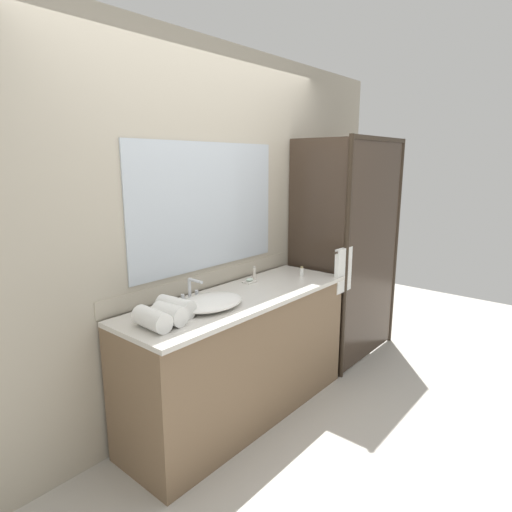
{
  "coord_description": "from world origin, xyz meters",
  "views": [
    {
      "loc": [
        -2.07,
        -1.87,
        1.79
      ],
      "look_at": [
        0.15,
        0.0,
        1.15
      ],
      "focal_mm": 30.0,
      "sensor_mm": 36.0,
      "label": 1
    }
  ],
  "objects_px": {
    "soap_dish": "(249,281)",
    "rolled_towel_far_edge": "(176,307)",
    "amenity_bottle_conditioner": "(254,273)",
    "rolled_towel_near_edge": "(152,319)",
    "rolled_towel_middle": "(170,314)",
    "faucet": "(191,293)",
    "sink_basin": "(211,302)",
    "amenity_bottle_body_wash": "(302,272)"
  },
  "relations": [
    {
      "from": "faucet",
      "to": "amenity_bottle_body_wash",
      "type": "relative_size",
      "value": 2.11
    },
    {
      "from": "amenity_bottle_body_wash",
      "to": "rolled_towel_far_edge",
      "type": "relative_size",
      "value": 0.34
    },
    {
      "from": "rolled_towel_middle",
      "to": "rolled_towel_far_edge",
      "type": "xyz_separation_m",
      "value": [
        0.11,
        0.08,
        -0.0
      ]
    },
    {
      "from": "rolled_towel_near_edge",
      "to": "rolled_towel_middle",
      "type": "relative_size",
      "value": 1.21
    },
    {
      "from": "faucet",
      "to": "amenity_bottle_conditioner",
      "type": "relative_size",
      "value": 1.66
    },
    {
      "from": "soap_dish",
      "to": "sink_basin",
      "type": "bearing_deg",
      "value": -162.67
    },
    {
      "from": "rolled_towel_near_edge",
      "to": "rolled_towel_middle",
      "type": "bearing_deg",
      "value": -6.47
    },
    {
      "from": "sink_basin",
      "to": "amenity_bottle_body_wash",
      "type": "xyz_separation_m",
      "value": [
        0.98,
        -0.02,
        0.01
      ]
    },
    {
      "from": "amenity_bottle_conditioner",
      "to": "rolled_towel_near_edge",
      "type": "relative_size",
      "value": 0.44
    },
    {
      "from": "sink_basin",
      "to": "rolled_towel_far_edge",
      "type": "xyz_separation_m",
      "value": [
        -0.24,
        0.05,
        0.02
      ]
    },
    {
      "from": "sink_basin",
      "to": "rolled_towel_middle",
      "type": "relative_size",
      "value": 2.33
    },
    {
      "from": "sink_basin",
      "to": "soap_dish",
      "type": "relative_size",
      "value": 4.51
    },
    {
      "from": "rolled_towel_near_edge",
      "to": "amenity_bottle_body_wash",
      "type": "bearing_deg",
      "value": -0.08
    },
    {
      "from": "rolled_towel_near_edge",
      "to": "faucet",
      "type": "bearing_deg",
      "value": 24.0
    },
    {
      "from": "amenity_bottle_body_wash",
      "to": "faucet",
      "type": "bearing_deg",
      "value": 168.21
    },
    {
      "from": "amenity_bottle_body_wash",
      "to": "amenity_bottle_conditioner",
      "type": "relative_size",
      "value": 0.79
    },
    {
      "from": "soap_dish",
      "to": "rolled_towel_far_edge",
      "type": "xyz_separation_m",
      "value": [
        -0.81,
        -0.13,
        0.04
      ]
    },
    {
      "from": "sink_basin",
      "to": "soap_dish",
      "type": "distance_m",
      "value": 0.6
    },
    {
      "from": "soap_dish",
      "to": "rolled_towel_near_edge",
      "type": "bearing_deg",
      "value": -169.28
    },
    {
      "from": "faucet",
      "to": "rolled_towel_middle",
      "type": "bearing_deg",
      "value": -148.08
    },
    {
      "from": "soap_dish",
      "to": "amenity_bottle_conditioner",
      "type": "bearing_deg",
      "value": 20.76
    },
    {
      "from": "amenity_bottle_conditioner",
      "to": "faucet",
      "type": "bearing_deg",
      "value": -177.35
    },
    {
      "from": "soap_dish",
      "to": "rolled_towel_far_edge",
      "type": "relative_size",
      "value": 0.42
    },
    {
      "from": "rolled_towel_middle",
      "to": "rolled_towel_far_edge",
      "type": "relative_size",
      "value": 0.81
    },
    {
      "from": "soap_dish",
      "to": "amenity_bottle_conditioner",
      "type": "distance_m",
      "value": 0.12
    },
    {
      "from": "faucet",
      "to": "amenity_bottle_body_wash",
      "type": "height_order",
      "value": "faucet"
    },
    {
      "from": "amenity_bottle_body_wash",
      "to": "amenity_bottle_conditioner",
      "type": "distance_m",
      "value": 0.38
    },
    {
      "from": "amenity_bottle_conditioner",
      "to": "rolled_towel_near_edge",
      "type": "bearing_deg",
      "value": -168.33
    },
    {
      "from": "faucet",
      "to": "amenity_bottle_conditioner",
      "type": "height_order",
      "value": "faucet"
    },
    {
      "from": "sink_basin",
      "to": "rolled_towel_far_edge",
      "type": "bearing_deg",
      "value": 167.35
    },
    {
      "from": "amenity_bottle_conditioner",
      "to": "amenity_bottle_body_wash",
      "type": "bearing_deg",
      "value": -37.89
    },
    {
      "from": "soap_dish",
      "to": "faucet",
      "type": "bearing_deg",
      "value": 179.21
    },
    {
      "from": "faucet",
      "to": "rolled_towel_near_edge",
      "type": "distance_m",
      "value": 0.5
    },
    {
      "from": "amenity_bottle_conditioner",
      "to": "rolled_towel_middle",
      "type": "height_order",
      "value": "rolled_towel_middle"
    },
    {
      "from": "soap_dish",
      "to": "rolled_towel_near_edge",
      "type": "distance_m",
      "value": 1.05
    },
    {
      "from": "faucet",
      "to": "soap_dish",
      "type": "relative_size",
      "value": 1.7
    },
    {
      "from": "sink_basin",
      "to": "soap_dish",
      "type": "height_order",
      "value": "sink_basin"
    },
    {
      "from": "sink_basin",
      "to": "rolled_towel_near_edge",
      "type": "bearing_deg",
      "value": -178.03
    },
    {
      "from": "amenity_bottle_body_wash",
      "to": "rolled_towel_far_edge",
      "type": "distance_m",
      "value": 1.22
    },
    {
      "from": "amenity_bottle_conditioner",
      "to": "rolled_towel_far_edge",
      "type": "height_order",
      "value": "rolled_towel_far_edge"
    },
    {
      "from": "soap_dish",
      "to": "rolled_towel_middle",
      "type": "bearing_deg",
      "value": -167.3
    },
    {
      "from": "faucet",
      "to": "amenity_bottle_conditioner",
      "type": "bearing_deg",
      "value": 2.65
    }
  ]
}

